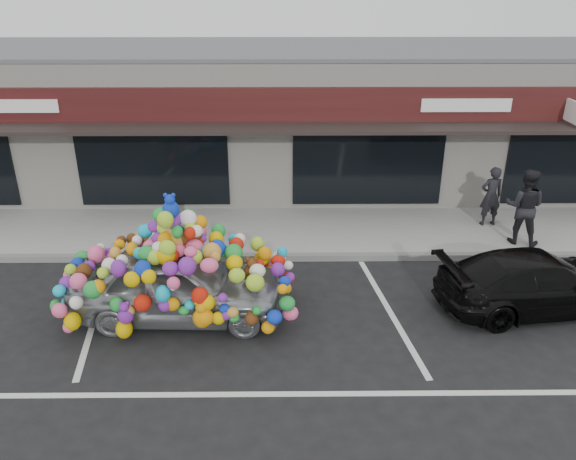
{
  "coord_description": "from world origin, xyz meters",
  "views": [
    {
      "loc": [
        0.63,
        -9.58,
        6.24
      ],
      "look_at": [
        0.73,
        1.4,
        1.29
      ],
      "focal_mm": 35.0,
      "sensor_mm": 36.0,
      "label": 1
    }
  ],
  "objects_px": {
    "pedestrian_a": "(491,196)",
    "toy_car": "(177,276)",
    "black_sedan": "(538,281)",
    "pedestrian_b": "(524,207)"
  },
  "relations": [
    {
      "from": "pedestrian_a",
      "to": "black_sedan",
      "type": "bearing_deg",
      "value": 78.35
    },
    {
      "from": "black_sedan",
      "to": "pedestrian_a",
      "type": "bearing_deg",
      "value": -13.51
    },
    {
      "from": "pedestrian_a",
      "to": "pedestrian_b",
      "type": "distance_m",
      "value": 1.21
    },
    {
      "from": "pedestrian_a",
      "to": "toy_car",
      "type": "bearing_deg",
      "value": 21.91
    },
    {
      "from": "toy_car",
      "to": "pedestrian_a",
      "type": "xyz_separation_m",
      "value": [
        7.59,
        4.18,
        0.07
      ]
    },
    {
      "from": "pedestrian_a",
      "to": "pedestrian_b",
      "type": "xyz_separation_m",
      "value": [
        0.41,
        -1.13,
        0.15
      ]
    },
    {
      "from": "toy_car",
      "to": "black_sedan",
      "type": "height_order",
      "value": "toy_car"
    },
    {
      "from": "black_sedan",
      "to": "pedestrian_b",
      "type": "distance_m",
      "value": 2.95
    },
    {
      "from": "toy_car",
      "to": "black_sedan",
      "type": "xyz_separation_m",
      "value": [
        7.27,
        0.24,
        -0.29
      ]
    },
    {
      "from": "toy_car",
      "to": "pedestrian_b",
      "type": "distance_m",
      "value": 8.57
    }
  ]
}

